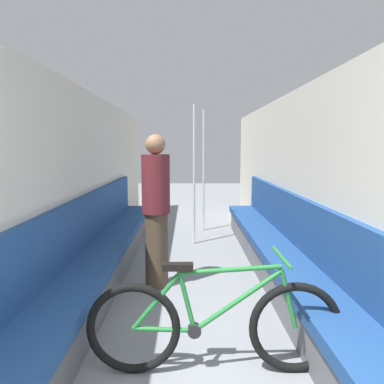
{
  "coord_description": "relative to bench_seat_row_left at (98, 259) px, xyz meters",
  "views": [
    {
      "loc": [
        -0.03,
        -0.5,
        1.51
      ],
      "look_at": [
        0.01,
        3.27,
        1.05
      ],
      "focal_mm": 35.0,
      "sensor_mm": 36.0,
      "label": 1
    }
  ],
  "objects": [
    {
      "name": "grab_pole_near",
      "position": [
        1.26,
        2.75,
        0.75
      ],
      "size": [
        0.08,
        0.08,
        2.15
      ],
      "color": "gray",
      "rests_on": "ground"
    },
    {
      "name": "bench_seat_row_left",
      "position": [
        0.0,
        0.0,
        0.0
      ],
      "size": [
        0.48,
        5.85,
        0.97
      ],
      "color": "#5B5B60",
      "rests_on": "ground"
    },
    {
      "name": "grab_pole_far",
      "position": [
        1.08,
        1.81,
        0.75
      ],
      "size": [
        0.08,
        0.08,
        2.15
      ],
      "color": "gray",
      "rests_on": "ground"
    },
    {
      "name": "wall_right",
      "position": [
        2.28,
        -0.05,
        0.78
      ],
      "size": [
        0.1,
        9.98,
        2.17
      ],
      "primitive_type": "cube",
      "color": "beige",
      "rests_on": "ground"
    },
    {
      "name": "passenger_standing",
      "position": [
        0.64,
        0.0,
        0.54
      ],
      "size": [
        0.3,
        0.3,
        1.64
      ],
      "rotation": [
        0.0,
        0.0,
        2.3
      ],
      "color": "#473828",
      "rests_on": "ground"
    },
    {
      "name": "wall_left",
      "position": [
        -0.25,
        -0.05,
        0.78
      ],
      "size": [
        0.1,
        9.98,
        2.17
      ],
      "primitive_type": "cube",
      "color": "beige",
      "rests_on": "ground"
    },
    {
      "name": "bench_seat_row_right",
      "position": [
        2.03,
        0.0,
        0.0
      ],
      "size": [
        0.48,
        5.85,
        0.97
      ],
      "color": "#5B5B60",
      "rests_on": "ground"
    },
    {
      "name": "bicycle",
      "position": [
        1.15,
        -1.58,
        0.03
      ],
      "size": [
        1.7,
        0.46,
        0.81
      ],
      "rotation": [
        0.0,
        0.0,
        -0.02
      ],
      "color": "black",
      "rests_on": "ground"
    }
  ]
}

